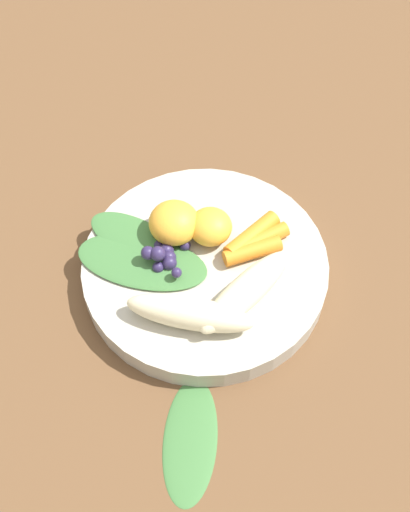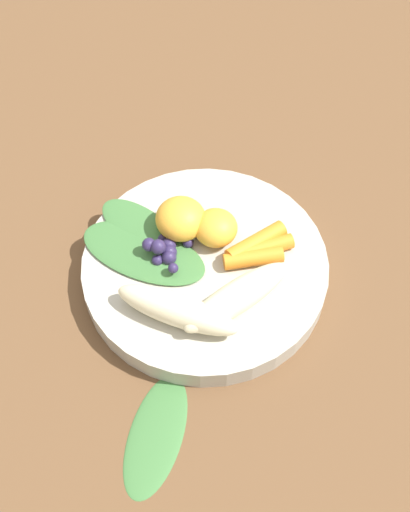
% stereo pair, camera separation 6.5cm
% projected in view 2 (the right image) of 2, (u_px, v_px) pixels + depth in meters
% --- Properties ---
extents(ground_plane, '(2.40, 2.40, 0.00)m').
position_uv_depth(ground_plane, '(205.00, 275.00, 0.68)').
color(ground_plane, brown).
extents(bowl, '(0.24, 0.24, 0.03)m').
position_uv_depth(bowl, '(205.00, 269.00, 0.67)').
color(bowl, '#B2AD9E').
rests_on(bowl, ground_plane).
extents(banana_peeled_left, '(0.07, 0.12, 0.03)m').
position_uv_depth(banana_peeled_left, '(237.00, 297.00, 0.62)').
color(banana_peeled_left, beige).
rests_on(banana_peeled_left, bowl).
extents(banana_peeled_right, '(0.12, 0.06, 0.03)m').
position_uv_depth(banana_peeled_right, '(177.00, 310.00, 0.61)').
color(banana_peeled_right, beige).
rests_on(banana_peeled_right, bowl).
extents(orange_segment_near, '(0.05, 0.05, 0.04)m').
position_uv_depth(orange_segment_near, '(181.00, 219.00, 0.67)').
color(orange_segment_near, '#F4A833').
rests_on(orange_segment_near, bowl).
extents(orange_segment_far, '(0.04, 0.04, 0.03)m').
position_uv_depth(orange_segment_far, '(216.00, 228.00, 0.66)').
color(orange_segment_far, '#F4A833').
rests_on(orange_segment_far, bowl).
extents(carrot_front, '(0.05, 0.05, 0.02)m').
position_uv_depth(carrot_front, '(253.00, 258.00, 0.65)').
color(carrot_front, orange).
rests_on(carrot_front, bowl).
extents(carrot_mid_left, '(0.04, 0.05, 0.02)m').
position_uv_depth(carrot_mid_left, '(267.00, 247.00, 0.66)').
color(carrot_mid_left, orange).
rests_on(carrot_mid_left, bowl).
extents(carrot_mid_right, '(0.04, 0.07, 0.02)m').
position_uv_depth(carrot_mid_right, '(256.00, 243.00, 0.66)').
color(carrot_mid_right, orange).
rests_on(carrot_mid_right, bowl).
extents(blueberry_pile, '(0.05, 0.05, 0.03)m').
position_uv_depth(blueberry_pile, '(165.00, 250.00, 0.66)').
color(blueberry_pile, '#2D234C').
rests_on(blueberry_pile, bowl).
extents(coconut_shred_patch, '(0.04, 0.04, 0.00)m').
position_uv_depth(coconut_shred_patch, '(177.00, 234.00, 0.68)').
color(coconut_shred_patch, white).
rests_on(coconut_shred_patch, bowl).
extents(kale_leaf_left, '(0.11, 0.06, 0.00)m').
position_uv_depth(kale_leaf_left, '(143.00, 229.00, 0.68)').
color(kale_leaf_left, '#3D7038').
rests_on(kale_leaf_left, bowl).
extents(kale_leaf_right, '(0.14, 0.09, 0.00)m').
position_uv_depth(kale_leaf_right, '(143.00, 252.00, 0.66)').
color(kale_leaf_right, '#3D7038').
rests_on(kale_leaf_right, bowl).
extents(kale_leaf_stray, '(0.09, 0.13, 0.01)m').
position_uv_depth(kale_leaf_stray, '(156.00, 434.00, 0.59)').
color(kale_leaf_stray, '#3D7038').
rests_on(kale_leaf_stray, ground_plane).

